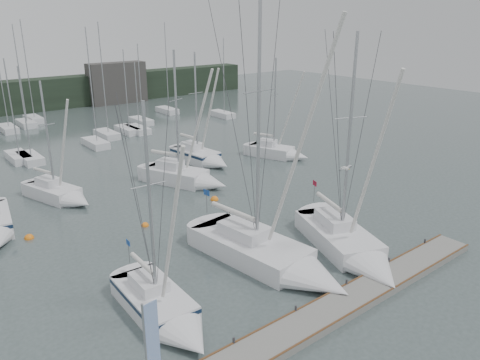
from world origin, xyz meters
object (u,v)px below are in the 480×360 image
object	(u,v)px
buoy_a	(145,226)
sailboat_mid_c	(190,178)
sailboat_near_right	(354,251)
sailboat_near_center	(280,262)
sailboat_mid_d	(204,158)
dock_banner	(150,343)
buoy_b	(214,200)
sailboat_near_left	(167,314)
sailboat_mid_b	(63,195)
sailboat_mid_e	(281,153)
buoy_c	(29,238)

from	to	relation	value
buoy_a	sailboat_mid_c	bearing A→B (deg)	36.31
sailboat_near_right	sailboat_mid_c	size ratio (longest dim) A/B	1.17
sailboat_near_center	sailboat_mid_d	xyz separation A→B (m)	(8.76, 20.91, -0.01)
dock_banner	sailboat_mid_c	bearing A→B (deg)	46.76
buoy_b	dock_banner	world-z (taller)	dock_banner
sailboat_near_left	buoy_a	world-z (taller)	sailboat_near_left
sailboat_near_right	sailboat_mid_c	world-z (taller)	sailboat_near_right
sailboat_mid_d	buoy_b	bearing A→B (deg)	-125.83
sailboat_mid_b	sailboat_mid_d	world-z (taller)	sailboat_mid_d
sailboat_near_center	sailboat_mid_e	distance (m)	24.03
sailboat_near_left	sailboat_near_center	xyz separation A→B (m)	(7.93, 0.17, 0.09)
sailboat_mid_d	buoy_c	xyz separation A→B (m)	(-19.38, -6.87, -0.61)
sailboat_near_left	sailboat_mid_c	xyz separation A→B (m)	(11.97, 16.48, 0.10)
sailboat_mid_b	sailboat_mid_c	xyz separation A→B (m)	(10.41, -3.16, 0.11)
sailboat_near_right	dock_banner	distance (m)	16.11
buoy_a	dock_banner	size ratio (longest dim) A/B	0.13
buoy_a	buoy_c	distance (m)	7.93
sailboat_mid_b	sailboat_mid_e	distance (m)	23.04
sailboat_mid_c	sailboat_mid_e	xyz separation A→B (m)	(12.53, 1.09, -0.08)
sailboat_near_left	buoy_c	bearing A→B (deg)	103.24
sailboat_near_right	buoy_a	size ratio (longest dim) A/B	26.41
dock_banner	sailboat_near_left	bearing A→B (deg)	47.24
sailboat_near_center	dock_banner	xyz separation A→B (m)	(-11.04, -4.55, 2.41)
sailboat_mid_b	dock_banner	size ratio (longest dim) A/B	2.37
sailboat_near_center	sailboat_near_right	world-z (taller)	sailboat_near_center
sailboat_mid_e	sailboat_mid_b	bearing A→B (deg)	153.12
buoy_a	buoy_b	size ratio (longest dim) A/B	0.83
buoy_c	dock_banner	distance (m)	18.85
sailboat_mid_d	buoy_a	xyz separation A→B (m)	(-12.12, -10.04, -0.61)
sailboat_near_right	buoy_a	world-z (taller)	sailboat_near_right
buoy_a	sailboat_mid_d	bearing A→B (deg)	39.65
dock_banner	sailboat_mid_e	bearing A→B (deg)	31.11
sailboat_near_left	sailboat_mid_d	xyz separation A→B (m)	(16.69, 21.08, 0.08)
sailboat_mid_d	dock_banner	size ratio (longest dim) A/B	2.72
sailboat_near_right	dock_banner	bearing A→B (deg)	-149.38
sailboat_mid_e	buoy_b	xyz separation A→B (m)	(-12.94, -5.53, -0.54)
sailboat_mid_c	dock_banner	bearing A→B (deg)	-149.73
sailboat_near_center	sailboat_mid_e	bearing A→B (deg)	39.77
sailboat_mid_c	sailboat_mid_e	distance (m)	12.58
sailboat_near_right	sailboat_mid_e	size ratio (longest dim) A/B	1.32
dock_banner	sailboat_near_center	bearing A→B (deg)	15.04
sailboat_mid_c	sailboat_mid_d	size ratio (longest dim) A/B	1.05
sailboat_mid_b	buoy_a	size ratio (longest dim) A/B	18.79
sailboat_near_left	sailboat_mid_c	distance (m)	20.37
buoy_b	sailboat_near_right	bearing A→B (deg)	-85.80
sailboat_mid_d	buoy_b	distance (m)	10.42
sailboat_mid_c	sailboat_mid_d	world-z (taller)	sailboat_mid_c
sailboat_near_left	buoy_a	xyz separation A→B (m)	(4.57, 11.04, -0.53)
sailboat_mid_b	sailboat_near_left	bearing A→B (deg)	-111.99
sailboat_mid_e	buoy_a	size ratio (longest dim) A/B	20.08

